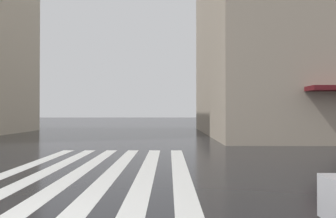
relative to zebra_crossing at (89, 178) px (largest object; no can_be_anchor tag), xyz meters
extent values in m
cube|color=silver|center=(0.00, -2.50, 0.00)|extent=(13.00, 0.50, 0.01)
cube|color=silver|center=(0.00, -1.50, 0.00)|extent=(13.00, 0.50, 0.01)
cube|color=silver|center=(0.00, -0.50, 0.00)|extent=(13.00, 0.50, 0.01)
cube|color=silver|center=(0.00, 0.50, 0.00)|extent=(13.00, 0.50, 0.01)
cube|color=silver|center=(0.00, 1.50, 0.00)|extent=(13.00, 0.50, 0.01)
camera|label=1|loc=(-8.80, -2.15, 1.77)|focal=35.14mm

